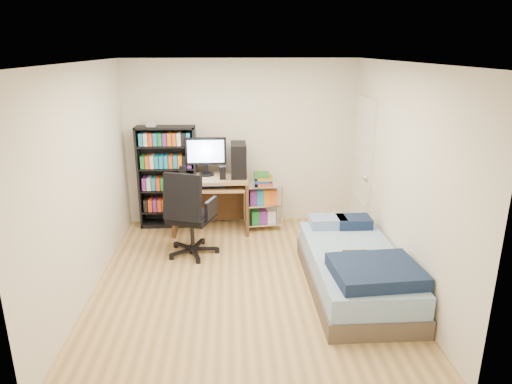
{
  "coord_description": "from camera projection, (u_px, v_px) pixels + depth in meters",
  "views": [
    {
      "loc": [
        -0.16,
        -4.85,
        2.65
      ],
      "look_at": [
        0.14,
        0.4,
        0.97
      ],
      "focal_mm": 32.0,
      "sensor_mm": 36.0,
      "label": 1
    }
  ],
  "objects": [
    {
      "name": "office_chair",
      "position": [
        190.0,
        229.0,
        5.99
      ],
      "size": [
        0.89,
        0.89,
        1.16
      ],
      "rotation": [
        0.0,
        0.0,
        -0.36
      ],
      "color": "black",
      "rests_on": "room"
    },
    {
      "name": "door",
      "position": [
        363.0,
        168.0,
        6.5
      ],
      "size": [
        0.12,
        0.8,
        2.0
      ],
      "color": "silver",
      "rests_on": "room"
    },
    {
      "name": "media_shelf",
      "position": [
        168.0,
        176.0,
        6.87
      ],
      "size": [
        0.87,
        0.29,
        1.61
      ],
      "color": "black",
      "rests_on": "room"
    },
    {
      "name": "room",
      "position": [
        245.0,
        179.0,
        5.05
      ],
      "size": [
        3.58,
        4.08,
        2.58
      ],
      "color": "tan",
      "rests_on": "ground"
    },
    {
      "name": "computer_desk",
      "position": [
        218.0,
        181.0,
        6.76
      ],
      "size": [
        1.11,
        0.64,
        1.4
      ],
      "color": "#A47A54",
      "rests_on": "room"
    },
    {
      "name": "wire_cart",
      "position": [
        263.0,
        193.0,
        6.83
      ],
      "size": [
        0.57,
        0.44,
        0.87
      ],
      "rotation": [
        0.0,
        0.0,
        0.1
      ],
      "color": "silver",
      "rests_on": "room"
    },
    {
      "name": "bed",
      "position": [
        355.0,
        269.0,
        5.15
      ],
      "size": [
        1.01,
        2.02,
        0.58
      ],
      "color": "brown",
      "rests_on": "room"
    }
  ]
}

